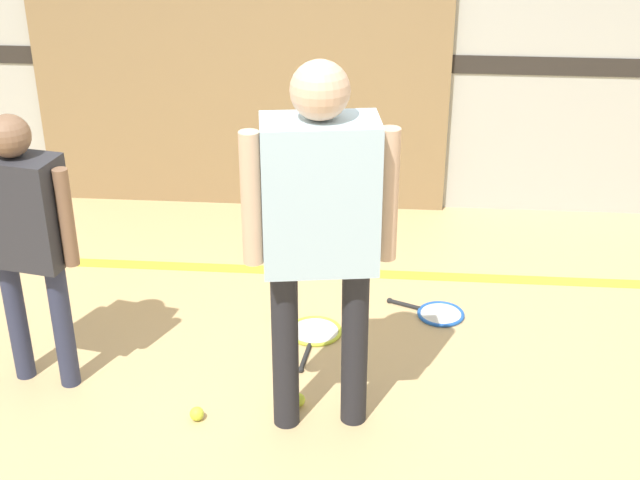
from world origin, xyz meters
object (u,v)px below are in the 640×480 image
Objects in this scene: racket_second_spare at (438,313)px; tennis_ball_stray_left at (298,400)px; person_instructor at (320,215)px; tennis_ball_by_spare_racket at (281,309)px; racket_spare_on_floor at (314,333)px; person_student_left at (24,225)px; tennis_ball_stray_right at (197,414)px.

tennis_ball_stray_left reaches higher than racket_second_spare.
tennis_ball_by_spare_racket is at bearing 98.89° from person_instructor.
tennis_ball_stray_left is at bearing 4.37° from racket_spare_on_floor.
person_student_left is at bearing 162.25° from person_instructor.
tennis_ball_stray_right is (-0.46, -0.14, 0.00)m from tennis_ball_stray_left.
tennis_ball_by_spare_racket is at bearing 73.92° from tennis_ball_stray_right.
racket_second_spare is 0.87m from tennis_ball_by_spare_racket.
tennis_ball_by_spare_racket is (-0.29, 0.91, -1.02)m from person_instructor.
racket_spare_on_floor is at bearing 32.58° from person_student_left.
racket_second_spare is 1.12m from tennis_ball_stray_left.
person_instructor is at bearing 82.69° from racket_second_spare.
racket_spare_on_floor and racket_second_spare have the same top height.
tennis_ball_stray_left is 1.00× the size of tennis_ball_stray_right.
person_student_left reaches higher than tennis_ball_stray_left.
tennis_ball_stray_right reaches higher than racket_spare_on_floor.
person_student_left is 20.73× the size of tennis_ball_stray_left.
tennis_ball_stray_right is at bearing -106.08° from tennis_ball_by_spare_racket.
person_instructor is 1.40m from tennis_ball_by_spare_racket.
person_student_left is 20.73× the size of tennis_ball_stray_right.
tennis_ball_by_spare_racket is at bearing -127.25° from racket_spare_on_floor.
tennis_ball_stray_left is 0.48m from tennis_ball_stray_right.
tennis_ball_stray_right is at bearing 65.01° from racket_second_spare.
tennis_ball_by_spare_racket and tennis_ball_stray_right have the same top height.
person_student_left is 2.88× the size of racket_second_spare.
person_instructor is 25.68× the size of tennis_ball_stray_left.
racket_second_spare is at bearing 117.51° from racket_spare_on_floor.
person_student_left is at bearing 44.66° from racket_second_spare.
tennis_ball_by_spare_racket reaches higher than racket_second_spare.
person_instructor is 1.16m from tennis_ball_stray_right.
person_student_left is at bearing -147.02° from tennis_ball_by_spare_racket.
tennis_ball_by_spare_racket is 1.00m from tennis_ball_stray_right.
tennis_ball_stray_left is at bearing -77.50° from tennis_ball_by_spare_racket.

